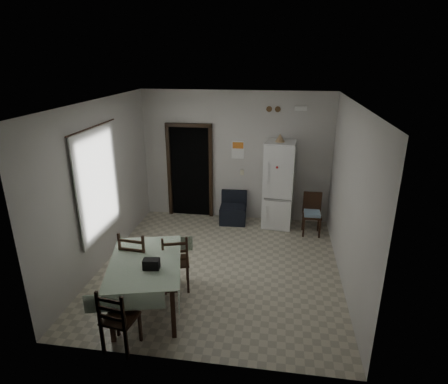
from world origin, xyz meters
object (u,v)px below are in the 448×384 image
navy_seat (233,208)px  dining_chair_far_left (139,260)px  dining_chair_far_right (176,261)px  dining_table (147,285)px  corner_chair (312,215)px  fridge (279,185)px  dining_chair_near_head (120,317)px

navy_seat → dining_chair_far_left: dining_chair_far_left is taller
dining_chair_far_left → dining_chair_far_right: size_ratio=1.09×
dining_chair_far_left → dining_chair_far_right: (0.56, 0.13, -0.04)m
dining_chair_far_right → dining_table: bearing=48.3°
dining_chair_far_right → navy_seat: bearing=-118.9°
corner_chair → dining_table: bearing=-131.8°
fridge → corner_chair: 0.95m
dining_chair_far_left → dining_chair_far_right: bearing=-161.2°
dining_table → dining_chair_far_right: (0.28, 0.58, 0.09)m
navy_seat → corner_chair: (1.71, -0.34, 0.09)m
fridge → dining_chair_far_right: bearing=-114.4°
dining_chair_far_left → dining_chair_near_head: 1.30m
navy_seat → dining_chair_near_head: (-0.92, -4.08, 0.12)m
dining_chair_far_left → corner_chair: bearing=-134.0°
corner_chair → dining_table: size_ratio=0.58×
dining_chair_far_right → dining_chair_near_head: size_ratio=1.06×
fridge → navy_seat: bearing=-173.8°
dining_chair_far_left → dining_chair_near_head: (0.22, -1.28, -0.07)m
dining_table → dining_chair_far_left: bearing=107.6°
navy_seat → corner_chair: corner_chair is taller
dining_table → dining_chair_far_right: bearing=50.4°
navy_seat → fridge: bearing=-2.9°
dining_chair_near_head → corner_chair: bearing=-116.9°
fridge → dining_chair_near_head: fridge is taller
fridge → corner_chair: bearing=-19.0°
navy_seat → dining_chair_near_head: bearing=-105.7°
corner_chair → dining_chair_far_left: 3.77m
corner_chair → dining_chair_far_right: (-2.30, -2.32, 0.05)m
dining_table → fridge: bearing=45.9°
navy_seat → dining_chair_near_head: 4.18m
navy_seat → dining_chair_far_right: bearing=-105.4°
fridge → dining_chair_far_left: size_ratio=1.77×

